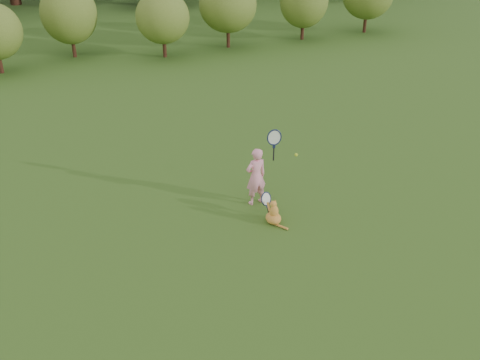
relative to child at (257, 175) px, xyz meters
name	(u,v)px	position (x,y,z in m)	size (l,w,h in m)	color
ground	(245,236)	(-0.62, -1.01, -0.62)	(100.00, 100.00, 0.00)	#315618
shrub_row	(120,19)	(-0.62, 11.99, 0.78)	(28.00, 3.00, 2.80)	#556A21
child	(257,175)	(0.00, 0.00, 0.00)	(0.67, 0.37, 1.78)	pink
cat	(273,211)	(0.03, -0.77, -0.38)	(0.35, 0.66, 0.64)	orange
tennis_ball	(296,155)	(1.00, 0.32, 0.13)	(0.07, 0.07, 0.07)	#9CD719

